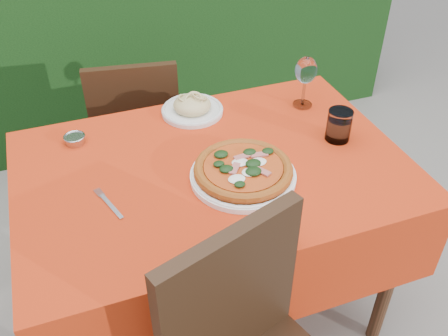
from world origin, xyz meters
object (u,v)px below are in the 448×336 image
object	(u,v)px
pasta_plate	(192,107)
steel_ramekin	(75,140)
fork	(111,206)
pizza_plate	(243,171)
wine_glass	(306,72)
water_glass	(339,127)
chair_far	(137,129)

from	to	relation	value
pasta_plate	steel_ramekin	bearing A→B (deg)	-173.61
fork	pasta_plate	bearing A→B (deg)	30.47
fork	steel_ramekin	bearing A→B (deg)	81.51
pizza_plate	pasta_plate	bearing A→B (deg)	94.41
pasta_plate	wine_glass	bearing A→B (deg)	-13.03
pizza_plate	water_glass	distance (m)	0.40
water_glass	wine_glass	distance (m)	0.26
pizza_plate	wine_glass	distance (m)	0.52
wine_glass	steel_ramekin	size ratio (longest dim) A/B	2.95
pizza_plate	steel_ramekin	world-z (taller)	pizza_plate
water_glass	steel_ramekin	xyz separation A→B (m)	(-0.86, 0.29, -0.04)
pizza_plate	wine_glass	size ratio (longest dim) A/B	1.90
wine_glass	chair_far	bearing A→B (deg)	141.22
chair_far	wine_glass	xyz separation A→B (m)	(0.57, -0.46, 0.41)
pizza_plate	water_glass	world-z (taller)	water_glass
fork	water_glass	bearing A→B (deg)	-11.64
chair_far	water_glass	distance (m)	0.97
water_glass	pasta_plate	bearing A→B (deg)	141.30
fork	steel_ramekin	xyz separation A→B (m)	(-0.06, 0.37, 0.01)
steel_ramekin	pasta_plate	bearing A→B (deg)	6.39
pizza_plate	fork	distance (m)	0.41
chair_far	pasta_plate	distance (m)	0.49
chair_far	steel_ramekin	size ratio (longest dim) A/B	12.32
pizza_plate	water_glass	size ratio (longest dim) A/B	3.44
pizza_plate	fork	bearing A→B (deg)	178.79
chair_far	steel_ramekin	bearing A→B (deg)	65.53
chair_far	fork	bearing A→B (deg)	83.78
chair_far	water_glass	bearing A→B (deg)	138.96
pasta_plate	water_glass	size ratio (longest dim) A/B	2.07
pasta_plate	wine_glass	distance (m)	0.44
wine_glass	steel_ramekin	distance (m)	0.86
water_glass	chair_far	bearing A→B (deg)	129.66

